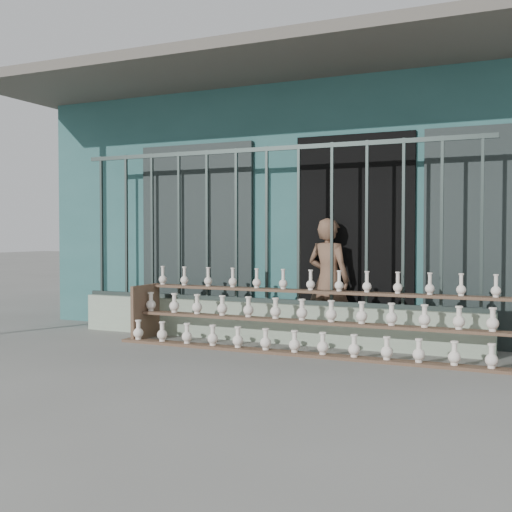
% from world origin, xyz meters
% --- Properties ---
extents(ground, '(60.00, 60.00, 0.00)m').
position_xyz_m(ground, '(0.00, 0.00, 0.00)').
color(ground, slate).
extents(workshop_building, '(7.40, 6.60, 3.21)m').
position_xyz_m(workshop_building, '(0.00, 4.23, 1.62)').
color(workshop_building, '#2C5E5D').
rests_on(workshop_building, ground).
extents(parapet_wall, '(5.00, 0.20, 0.45)m').
position_xyz_m(parapet_wall, '(0.00, 1.30, 0.23)').
color(parapet_wall, '#A0B49A').
rests_on(parapet_wall, ground).
extents(security_fence, '(5.00, 0.04, 1.80)m').
position_xyz_m(security_fence, '(-0.00, 1.30, 1.35)').
color(security_fence, '#283330').
rests_on(security_fence, parapet_wall).
extents(shelf_rack, '(4.50, 0.68, 0.85)m').
position_xyz_m(shelf_rack, '(0.75, 0.88, 0.36)').
color(shelf_rack, brown).
rests_on(shelf_rack, ground).
extents(elderly_woman, '(0.58, 0.44, 1.43)m').
position_xyz_m(elderly_woman, '(0.63, 1.64, 0.71)').
color(elderly_woman, brown).
rests_on(elderly_woman, ground).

